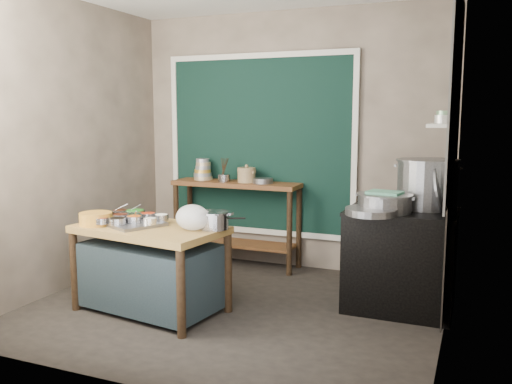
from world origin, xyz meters
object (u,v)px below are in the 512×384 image
at_px(yellow_basin, 96,219).
at_px(saucepan, 214,220).
at_px(condiment_tray, 129,222).
at_px(steamer, 384,203).
at_px(stove_block, 400,261).
at_px(ceramic_crock, 247,176).
at_px(stock_pot, 427,184).
at_px(back_counter, 236,224).
at_px(utensil_cup, 224,178).
at_px(prep_table, 151,269).

relative_size(yellow_basin, saucepan, 1.04).
height_order(condiment_tray, steamer, steamer).
xyz_separation_m(stove_block, ceramic_crock, (-1.77, 0.72, 0.60)).
relative_size(yellow_basin, steamer, 0.58).
distance_m(condiment_tray, stock_pot, 2.62).
bearing_deg(steamer, stock_pot, 48.13).
bearing_deg(stove_block, yellow_basin, -157.55).
height_order(back_counter, utensil_cup, utensil_cup).
distance_m(back_counter, stove_block, 2.04).
xyz_separation_m(prep_table, saucepan, (0.55, 0.12, 0.45)).
relative_size(back_counter, saucepan, 5.42).
bearing_deg(condiment_tray, yellow_basin, -149.75).
height_order(ceramic_crock, stock_pot, stock_pot).
relative_size(yellow_basin, stock_pot, 0.51).
relative_size(utensil_cup, steamer, 0.28).
xyz_separation_m(prep_table, stove_block, (1.98, 0.88, 0.05)).
bearing_deg(stock_pot, saucepan, -149.25).
bearing_deg(prep_table, back_counter, 95.51).
relative_size(stove_block, condiment_tray, 1.53).
relative_size(stock_pot, steamer, 1.15).
height_order(prep_table, saucepan, saucepan).
height_order(prep_table, condiment_tray, condiment_tray).
bearing_deg(steamer, utensil_cup, 156.12).
bearing_deg(utensil_cup, stock_pot, -12.78).
xyz_separation_m(saucepan, utensil_cup, (-0.61, 1.45, 0.17)).
xyz_separation_m(stove_block, stock_pot, (0.18, 0.19, 0.67)).
bearing_deg(steamer, ceramic_crock, 152.04).
height_order(utensil_cup, ceramic_crock, ceramic_crock).
xyz_separation_m(prep_table, condiment_tray, (-0.22, 0.02, 0.39)).
height_order(back_counter, steamer, steamer).
height_order(stove_block, saucepan, saucepan).
xyz_separation_m(back_counter, stove_block, (1.90, -0.73, -0.05)).
distance_m(stove_block, utensil_cup, 2.22).
relative_size(condiment_tray, stock_pot, 1.07).
relative_size(condiment_tray, steamer, 1.23).
xyz_separation_m(utensil_cup, steamer, (1.90, -0.84, -0.03)).
bearing_deg(stove_block, prep_table, -155.99).
bearing_deg(yellow_basin, steamer, 20.29).
height_order(condiment_tray, ceramic_crock, ceramic_crock).
relative_size(stove_block, utensil_cup, 6.64).
height_order(condiment_tray, saucepan, saucepan).
height_order(condiment_tray, stock_pot, stock_pot).
relative_size(back_counter, steamer, 3.04).
bearing_deg(saucepan, stock_pot, 6.46).
bearing_deg(stock_pot, ceramic_crock, 164.76).
distance_m(utensil_cup, ceramic_crock, 0.26).
xyz_separation_m(utensil_cup, stock_pot, (2.21, -0.50, 0.10)).
xyz_separation_m(stove_block, steamer, (-0.13, -0.15, 0.53)).
distance_m(stove_block, saucepan, 1.66).
distance_m(utensil_cup, stock_pot, 2.27).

